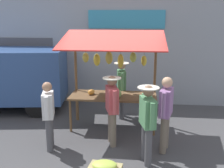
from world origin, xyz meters
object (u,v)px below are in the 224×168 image
(shopper_with_ponytail, at_px, (166,109))
(shopper_in_striped_shirt, at_px, (112,105))
(shopper_in_grey_tee, at_px, (49,112))
(vendor_with_sunhat, at_px, (121,85))
(shopper_with_shopping_bag, at_px, (147,118))
(market_stall, at_px, (113,69))

(shopper_with_ponytail, distance_m, shopper_in_striped_shirt, 1.17)
(shopper_in_grey_tee, bearing_deg, shopper_with_ponytail, -99.68)
(vendor_with_sunhat, height_order, shopper_in_striped_shirt, vendor_with_sunhat)
(shopper_in_grey_tee, distance_m, shopper_with_shopping_bag, 2.13)
(shopper_with_shopping_bag, bearing_deg, shopper_in_striped_shirt, 31.81)
(shopper_with_shopping_bag, bearing_deg, shopper_in_grey_tee, 65.79)
(market_stall, bearing_deg, shopper_in_grey_tee, 47.43)
(shopper_with_ponytail, bearing_deg, vendor_with_sunhat, 44.78)
(shopper_in_striped_shirt, bearing_deg, shopper_with_ponytail, -115.49)
(shopper_with_ponytail, bearing_deg, shopper_with_shopping_bag, 159.12)
(market_stall, bearing_deg, shopper_in_striped_shirt, 94.75)
(vendor_with_sunhat, bearing_deg, shopper_in_striped_shirt, -11.58)
(market_stall, relative_size, shopper_with_ponytail, 1.52)
(market_stall, height_order, shopper_in_striped_shirt, market_stall)
(shopper_with_ponytail, height_order, shopper_with_shopping_bag, shopper_with_ponytail)
(shopper_in_striped_shirt, bearing_deg, market_stall, -11.76)
(shopper_in_grey_tee, height_order, shopper_with_shopping_bag, shopper_with_shopping_bag)
(market_stall, relative_size, shopper_with_shopping_bag, 1.57)
(shopper_in_grey_tee, bearing_deg, market_stall, -56.55)
(shopper_with_shopping_bag, xyz_separation_m, shopper_in_striped_shirt, (0.76, -0.73, -0.00))
(vendor_with_sunhat, relative_size, shopper_in_striped_shirt, 1.02)
(shopper_in_grey_tee, bearing_deg, shopper_in_striped_shirt, -88.41)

